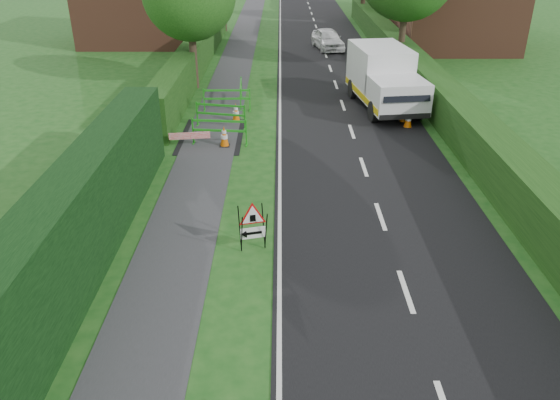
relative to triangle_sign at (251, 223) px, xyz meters
name	(u,v)px	position (x,y,z in m)	size (l,w,h in m)	color
ground	(296,321)	(1.05, -2.74, -0.79)	(120.00, 120.00, 0.00)	#174A15
road_surface	(317,29)	(3.55, 32.26, -0.78)	(6.00, 90.00, 0.02)	black
footpath	(246,29)	(-1.95, 32.26, -0.78)	(2.00, 90.00, 0.02)	#2D2D30
hedge_west_near	(57,320)	(-3.95, -2.74, -0.79)	(1.10, 18.00, 2.50)	black
hedge_west_far	(198,69)	(-3.95, 19.26, -0.79)	(1.00, 24.00, 1.80)	#14380F
hedge_east	(425,99)	(7.55, 13.26, -0.79)	(1.20, 50.00, 1.50)	#14380F
house_east_a	(457,1)	(12.05, 25.26, 2.11)	(7.50, 7.40, 7.88)	brown
triangle_sign	(251,223)	(0.00, 0.00, 0.00)	(0.94, 0.94, 1.13)	black
works_van	(384,77)	(5.29, 12.08, 0.56)	(2.89, 5.82, 2.55)	silver
traffic_cone_0	(408,118)	(5.87, 9.28, -0.40)	(0.38, 0.38, 0.79)	black
traffic_cone_1	(404,113)	(5.85, 9.98, -0.40)	(0.38, 0.38, 0.79)	black
traffic_cone_2	(385,88)	(5.71, 13.85, -0.40)	(0.38, 0.38, 0.79)	black
traffic_cone_3	(224,136)	(-1.35, 7.21, -0.40)	(0.38, 0.38, 0.79)	black
traffic_cone_4	(236,112)	(-1.13, 10.03, -0.40)	(0.38, 0.38, 0.79)	black
ped_barrier_0	(219,128)	(-1.54, 7.40, -0.16)	(2.08, 0.53, 1.00)	#1C8718
ped_barrier_1	(221,112)	(-1.68, 9.32, -0.16)	(2.09, 0.77, 1.00)	#1C8718
ped_barrier_2	(227,97)	(-1.62, 11.48, -0.16)	(2.07, 0.39, 1.00)	#1C8718
ped_barrier_3	(241,90)	(-1.08, 12.50, -0.16)	(0.45, 2.07, 1.00)	#1C8718
redwhite_plank	(190,147)	(-2.61, 7.12, -0.79)	(1.50, 0.04, 0.25)	red
hatchback_car	(328,39)	(3.80, 24.64, -0.14)	(1.53, 3.81, 1.30)	white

